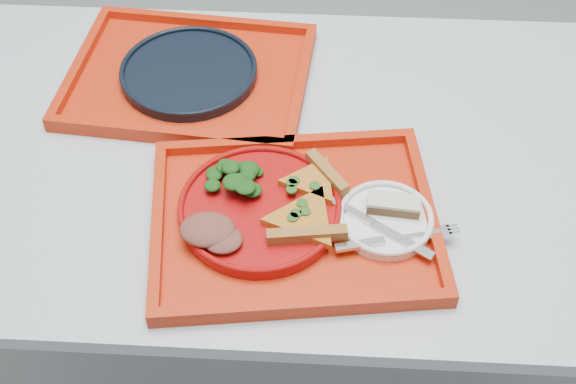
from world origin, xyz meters
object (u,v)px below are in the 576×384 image
object	(u,v)px
navy_plate	(189,73)
tray_main	(294,222)
dinner_plate	(260,210)
tray_far	(190,79)
dessert_bar	(394,205)

from	to	relation	value
navy_plate	tray_main	bearing A→B (deg)	-57.47
dinner_plate	navy_plate	bearing A→B (deg)	116.15
dinner_plate	navy_plate	distance (m)	0.37
tray_main	navy_plate	xyz separation A→B (m)	(-0.22, 0.34, 0.01)
tray_far	dessert_bar	xyz separation A→B (m)	(0.37, -0.32, 0.03)
tray_main	dessert_bar	xyz separation A→B (m)	(0.16, 0.02, 0.03)
tray_main	navy_plate	size ratio (longest dim) A/B	1.73
tray_far	dinner_plate	size ratio (longest dim) A/B	1.73
dinner_plate	dessert_bar	xyz separation A→B (m)	(0.21, 0.01, 0.02)
dinner_plate	dessert_bar	bearing A→B (deg)	2.39
dinner_plate	navy_plate	size ratio (longest dim) A/B	1.00
dessert_bar	navy_plate	bearing A→B (deg)	144.40
tray_far	navy_plate	world-z (taller)	navy_plate
navy_plate	dessert_bar	world-z (taller)	dessert_bar
tray_far	tray_main	bearing A→B (deg)	-52.31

